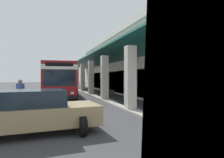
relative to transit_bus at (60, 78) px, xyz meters
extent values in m
plane|color=#38383A|center=(-2.37, 8.56, -1.85)|extent=(120.00, 120.00, 0.00)
cube|color=#9E998E|center=(-3.50, 3.19, -1.79)|extent=(38.18, 0.50, 0.12)
cube|color=beige|center=(-3.50, 12.89, 1.50)|extent=(31.82, 13.30, 6.70)
cube|color=silver|center=(-3.50, 12.89, 5.14)|extent=(32.12, 13.60, 0.60)
cube|color=beige|center=(-16.75, 3.31, -0.01)|extent=(0.55, 0.55, 3.68)
cube|color=beige|center=(-11.45, 3.31, -0.01)|extent=(0.55, 0.55, 3.68)
cube|color=beige|center=(-6.15, 3.31, -0.01)|extent=(0.55, 0.55, 3.68)
cube|color=beige|center=(-0.85, 3.31, -0.01)|extent=(0.55, 0.55, 3.68)
cube|color=beige|center=(4.46, 3.31, -0.01)|extent=(0.55, 0.55, 3.68)
cube|color=beige|center=(9.76, 3.31, -0.01)|extent=(0.55, 0.55, 3.68)
cube|color=#19594C|center=(-3.50, 4.64, 2.18)|extent=(31.82, 3.16, 0.82)
cube|color=#19232D|center=(-3.50, 6.28, -0.45)|extent=(26.73, 0.08, 2.40)
cube|color=maroon|center=(0.05, 0.00, -0.13)|extent=(11.14, 3.22, 2.75)
cube|color=silver|center=(0.05, 0.00, 0.80)|extent=(11.16, 3.24, 0.36)
cube|color=#19232D|center=(-0.25, 0.02, 0.10)|extent=(9.38, 3.14, 0.90)
cube|color=#19232D|center=(5.51, -0.34, 0.00)|extent=(0.20, 2.24, 1.20)
cube|color=black|center=(5.52, -0.34, 0.97)|extent=(0.18, 1.94, 0.28)
cube|color=black|center=(5.64, -0.35, -1.40)|extent=(0.35, 2.46, 0.24)
cube|color=silver|center=(5.62, 0.55, -1.10)|extent=(0.07, 0.24, 0.16)
cube|color=silver|center=(5.51, -1.23, -1.10)|extent=(0.07, 0.24, 0.16)
cube|color=silver|center=(-1.44, 0.09, 1.37)|extent=(2.51, 1.93, 0.24)
cylinder|color=black|center=(3.75, 1.05, -1.35)|extent=(1.00, 0.30, 1.00)
cylinder|color=black|center=(3.60, -1.50, -1.35)|extent=(1.00, 0.30, 1.00)
cylinder|color=black|center=(-2.94, 1.46, -1.35)|extent=(1.00, 0.30, 1.00)
cylinder|color=black|center=(-3.10, -1.09, -1.35)|extent=(1.00, 0.30, 1.00)
cube|color=#9E845B|center=(12.95, -1.65, -1.25)|extent=(2.08, 4.51, 0.66)
cube|color=#19232D|center=(12.97, -1.85, -0.65)|extent=(1.74, 2.56, 0.54)
cylinder|color=black|center=(11.96, -0.21, -1.53)|extent=(0.64, 0.22, 0.64)
cylinder|color=black|center=(13.75, -0.09, -1.53)|extent=(0.64, 0.22, 0.64)
cylinder|color=#726651|center=(7.91, -2.72, -1.41)|extent=(0.16, 0.16, 0.88)
cylinder|color=#726651|center=(7.58, -2.58, -1.41)|extent=(0.16, 0.16, 0.88)
cube|color=#334C8C|center=(7.74, -2.65, -0.64)|extent=(0.54, 0.49, 0.66)
sphere|color=#8C664C|center=(7.74, -2.65, -0.19)|extent=(0.24, 0.24, 0.24)
cylinder|color=#334C8C|center=(8.02, -2.50, -0.60)|extent=(0.09, 0.09, 0.60)
cylinder|color=#334C8C|center=(7.47, -2.80, -0.60)|extent=(0.09, 0.09, 0.60)
cube|color=#4C4742|center=(0.50, 4.88, -1.56)|extent=(0.92, 0.92, 0.59)
cylinder|color=#332319|center=(0.50, 4.88, -1.25)|extent=(0.78, 0.78, 0.02)
cylinder|color=brown|center=(0.50, 4.88, -0.40)|extent=(0.16, 0.16, 1.72)
ellipsoid|color=#195123|center=(1.02, 4.86, 0.54)|extent=(1.04, 0.26, 0.14)
ellipsoid|color=#195123|center=(0.64, 5.23, 0.60)|extent=(0.47, 0.78, 0.14)
ellipsoid|color=#195123|center=(0.06, 5.07, 0.61)|extent=(0.97, 0.58, 0.17)
ellipsoid|color=#195123|center=(0.17, 4.67, 0.60)|extent=(0.78, 0.59, 0.17)
ellipsoid|color=#195123|center=(0.71, 4.38, 0.63)|extent=(0.61, 1.07, 0.15)
camera|label=1|loc=(20.05, -1.18, 0.05)|focal=31.54mm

